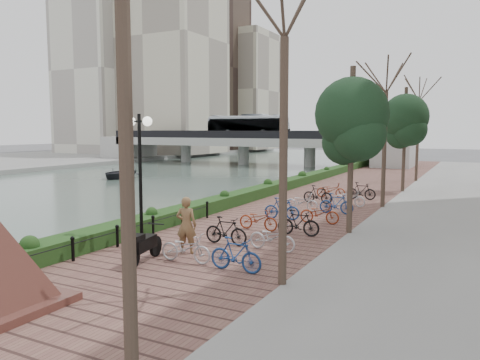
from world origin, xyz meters
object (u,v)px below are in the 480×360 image
Objects in this scene: lamppost at (140,152)px; boat at (118,173)px; motorcycle at (145,245)px; pedestrian at (186,225)px.

lamppost is 1.03× the size of boat.
pedestrian reaches higher than motorcycle.
pedestrian is 29.91m from boat.
motorcycle is 0.93× the size of pedestrian.
lamppost is 3.28m from motorcycle.
motorcycle reaches higher than boat.
motorcycle is at bearing -47.76° from lamppost.
boat is (-19.83, 20.93, -3.36)m from lamppost.
pedestrian is 0.42× the size of boat.
lamppost is 2.43× the size of pedestrian.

